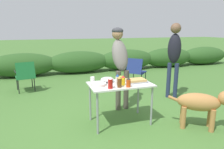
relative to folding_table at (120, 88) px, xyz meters
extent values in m
plane|color=#477533|center=(0.00, 0.00, -0.66)|extent=(60.00, 60.00, 0.00)
ellipsoid|color=#2D5623|center=(-2.00, 4.45, -0.24)|extent=(2.40, 0.90, 0.84)
ellipsoid|color=#2D5623|center=(0.00, 4.45, -0.24)|extent=(2.40, 0.90, 0.84)
ellipsoid|color=#2D5623|center=(2.00, 4.45, -0.24)|extent=(2.40, 0.90, 0.84)
ellipsoid|color=#2D5623|center=(4.00, 4.45, -0.24)|extent=(2.40, 0.90, 0.84)
ellipsoid|color=#2D5623|center=(6.00, 4.45, -0.24)|extent=(2.40, 0.90, 0.84)
cube|color=silver|center=(0.00, 0.00, 0.06)|extent=(1.10, 0.64, 0.02)
cylinder|color=gray|center=(-0.49, -0.27, -0.31)|extent=(0.04, 0.04, 0.71)
cylinder|color=gray|center=(0.49, -0.27, -0.31)|extent=(0.04, 0.04, 0.71)
cylinder|color=gray|center=(-0.49, 0.27, -0.31)|extent=(0.04, 0.04, 0.71)
cylinder|color=gray|center=(0.49, 0.27, -0.31)|extent=(0.04, 0.04, 0.71)
cube|color=#9E9EA3|center=(0.31, 0.01, 0.09)|extent=(0.36, 0.25, 0.02)
cube|color=tan|center=(0.31, 0.01, 0.11)|extent=(0.32, 0.21, 0.04)
cylinder|color=white|center=(-0.39, 0.01, 0.10)|extent=(0.25, 0.25, 0.04)
ellipsoid|color=silver|center=(-0.19, 0.17, 0.12)|extent=(0.25, 0.25, 0.09)
cylinder|color=white|center=(-0.45, 0.23, 0.13)|extent=(0.08, 0.08, 0.10)
cylinder|color=yellow|center=(0.01, -0.10, 0.14)|extent=(0.08, 0.08, 0.13)
cone|color=red|center=(0.01, -0.10, 0.23)|extent=(0.06, 0.06, 0.04)
cylinder|color=brown|center=(-0.09, -0.21, 0.15)|extent=(0.07, 0.07, 0.15)
cone|color=gold|center=(-0.09, -0.21, 0.25)|extent=(0.06, 0.06, 0.04)
cylinder|color=#CC4214|center=(0.05, -0.24, 0.14)|extent=(0.07, 0.07, 0.13)
cone|color=black|center=(0.05, -0.24, 0.22)|extent=(0.06, 0.06, 0.04)
cylinder|color=olive|center=(0.00, -0.02, 0.14)|extent=(0.07, 0.07, 0.12)
cylinder|color=#D1CC47|center=(0.00, -0.02, 0.20)|extent=(0.06, 0.06, 0.02)
cylinder|color=red|center=(-0.25, -0.22, 0.15)|extent=(0.08, 0.08, 0.15)
cone|color=white|center=(-0.25, -0.22, 0.25)|extent=(0.06, 0.06, 0.04)
cylinder|color=silver|center=(-0.09, -0.10, 0.16)|extent=(0.06, 0.06, 0.16)
cone|color=#194793|center=(-0.09, -0.10, 0.26)|extent=(0.05, 0.05, 0.04)
cylinder|color=#4C473D|center=(0.18, 0.57, -0.25)|extent=(0.11, 0.11, 0.83)
cylinder|color=#4C473D|center=(0.36, 0.59, -0.25)|extent=(0.11, 0.11, 0.83)
ellipsoid|color=slate|center=(0.26, 0.71, 0.48)|extent=(0.37, 0.50, 0.72)
sphere|color=#936B4C|center=(0.25, 0.83, 0.91)|extent=(0.23, 0.23, 0.23)
ellipsoid|color=#333338|center=(0.25, 0.83, 0.97)|extent=(0.24, 0.24, 0.14)
cylinder|color=#232D4C|center=(1.63, 0.91, -0.23)|extent=(0.10, 0.10, 0.87)
cylinder|color=#232D4C|center=(1.76, 0.80, -0.23)|extent=(0.10, 0.10, 0.87)
ellipsoid|color=black|center=(1.69, 0.86, 0.56)|extent=(0.38, 0.37, 0.70)
sphere|color=brown|center=(1.69, 0.86, 1.03)|extent=(0.24, 0.24, 0.24)
cylinder|color=#B27A42|center=(1.07, -0.39, -0.47)|extent=(0.09, 0.09, 0.39)
cylinder|color=#B27A42|center=(0.95, -0.55, -0.47)|extent=(0.09, 0.09, 0.39)
cylinder|color=#B27A42|center=(1.44, -0.64, -0.47)|extent=(0.09, 0.09, 0.39)
cylinder|color=#B27A42|center=(1.33, -0.81, -0.47)|extent=(0.09, 0.09, 0.39)
ellipsoid|color=#B27A42|center=(1.20, -0.60, -0.20)|extent=(0.75, 0.65, 0.31)
cylinder|color=#B27A42|center=(0.87, -0.38, -0.18)|extent=(0.21, 0.17, 0.12)
cube|color=#19602D|center=(-1.79, 2.63, -0.28)|extent=(0.54, 0.54, 0.03)
cube|color=#19602D|center=(-1.73, 2.36, -0.05)|extent=(0.48, 0.25, 0.44)
cylinder|color=black|center=(-1.94, 2.39, -0.47)|extent=(0.02, 0.02, 0.38)
cylinder|color=black|center=(-1.55, 2.47, -0.47)|extent=(0.02, 0.02, 0.38)
cylinder|color=black|center=(-2.02, 2.78, -0.47)|extent=(0.02, 0.02, 0.38)
cylinder|color=black|center=(-1.63, 2.87, -0.47)|extent=(0.02, 0.02, 0.38)
cylinder|color=black|center=(-2.01, 2.58, -0.10)|extent=(0.11, 0.41, 0.02)
cylinder|color=black|center=(-1.56, 2.68, -0.10)|extent=(0.11, 0.41, 0.02)
cube|color=navy|center=(1.42, 2.23, -0.28)|extent=(0.65, 0.65, 0.03)
cube|color=navy|center=(1.22, 2.03, -0.05)|extent=(0.44, 0.44, 0.44)
cylinder|color=black|center=(1.13, 2.23, -0.47)|extent=(0.02, 0.02, 0.38)
cylinder|color=black|center=(1.42, 1.95, -0.47)|extent=(0.02, 0.02, 0.38)
cylinder|color=black|center=(1.42, 2.51, -0.47)|extent=(0.02, 0.02, 0.38)
cylinder|color=black|center=(1.70, 2.23, -0.47)|extent=(0.02, 0.02, 0.38)
cylinder|color=black|center=(1.25, 2.39, -0.10)|extent=(0.31, 0.31, 0.02)
cylinder|color=black|center=(1.58, 2.07, -0.10)|extent=(0.31, 0.31, 0.02)
camera|label=1|loc=(-1.22, -3.16, 1.03)|focal=32.00mm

